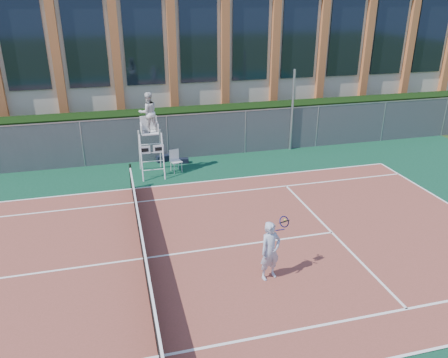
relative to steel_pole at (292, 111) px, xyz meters
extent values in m
plane|color=#233814|center=(-8.48, -8.70, -2.10)|extent=(120.00, 120.00, 0.00)
cube|color=#0D3A24|center=(-8.48, -7.70, -2.09)|extent=(36.00, 20.00, 0.01)
cube|color=brown|center=(-8.48, -8.70, -2.08)|extent=(23.77, 10.97, 0.02)
cylinder|color=black|center=(-8.48, -3.10, -1.55)|extent=(0.10, 0.10, 1.10)
cube|color=black|center=(-8.48, -8.70, -1.64)|extent=(0.03, 11.00, 0.86)
cube|color=white|center=(-8.48, -8.70, -1.18)|extent=(0.06, 11.20, 0.07)
cube|color=black|center=(-8.48, 1.30, -1.00)|extent=(40.00, 1.40, 2.20)
cube|color=beige|center=(-8.48, 9.30, 1.90)|extent=(44.00, 10.00, 8.00)
cylinder|color=#9EA0A5|center=(0.00, 0.00, 0.00)|extent=(0.12, 0.12, 4.19)
cylinder|color=white|center=(-7.93, -2.23, -1.11)|extent=(0.06, 0.57, 2.07)
cylinder|color=white|center=(-6.98, -2.23, -1.11)|extent=(0.06, 0.57, 2.07)
cylinder|color=white|center=(-7.93, -1.17, -1.11)|extent=(0.06, 0.57, 2.07)
cylinder|color=white|center=(-6.98, -1.17, -1.11)|extent=(0.06, 0.57, 2.07)
cube|color=white|center=(-7.45, -1.70, -0.13)|extent=(0.74, 0.64, 0.06)
cube|color=white|center=(-7.45, -1.40, 0.24)|extent=(0.74, 0.05, 0.64)
cube|color=white|center=(-7.75, -2.12, -0.76)|extent=(0.47, 0.03, 0.36)
cube|color=white|center=(-7.16, -2.12, -0.76)|extent=(0.47, 0.03, 0.36)
imported|color=silver|center=(-7.45, -1.65, 0.78)|extent=(0.97, 0.82, 1.75)
cube|color=silver|center=(-6.35, -1.68, -1.59)|extent=(0.58, 0.58, 0.04)
cube|color=silver|center=(-6.40, -1.47, -1.33)|extent=(0.46, 0.16, 0.50)
cylinder|color=silver|center=(-6.48, -1.91, -1.85)|extent=(0.03, 0.03, 0.47)
cylinder|color=silver|center=(-6.11, -1.81, -1.85)|extent=(0.03, 0.03, 0.47)
cylinder|color=silver|center=(-6.58, -1.54, -1.85)|extent=(0.03, 0.03, 0.47)
cylinder|color=silver|center=(-6.21, -1.44, -1.85)|extent=(0.03, 0.03, 0.47)
cube|color=black|center=(-6.73, -0.16, -1.93)|extent=(0.78, 0.48, 0.31)
cube|color=black|center=(-5.89, -0.64, -1.97)|extent=(0.64, 0.34, 0.24)
imported|color=#ABB6CD|center=(-5.05, -10.60, -1.19)|extent=(0.74, 0.59, 1.76)
torus|color=#131549|center=(-4.58, -10.37, -0.44)|extent=(0.38, 0.30, 0.30)
sphere|color=#CCE533|center=(-4.48, -10.19, -0.49)|extent=(0.07, 0.07, 0.07)
camera|label=1|loc=(-8.96, -20.44, 5.39)|focal=35.00mm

